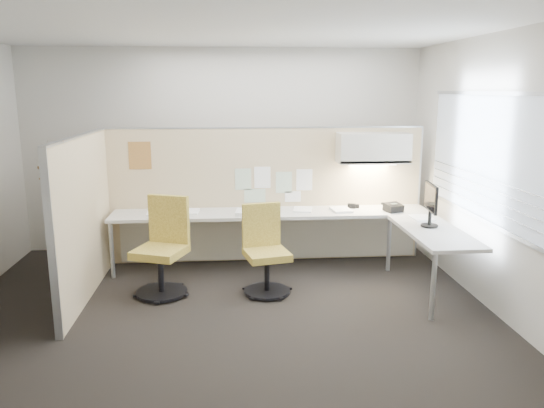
{
  "coord_description": "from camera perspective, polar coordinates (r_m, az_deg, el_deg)",
  "views": [
    {
      "loc": [
        0.08,
        -5.21,
        2.24
      ],
      "look_at": [
        0.56,
        0.8,
        0.93
      ],
      "focal_mm": 35.0,
      "sensor_mm": 36.0,
      "label": 1
    }
  ],
  "objects": [
    {
      "name": "floor",
      "position": [
        5.67,
        -5.12,
        -11.12
      ],
      "size": [
        5.5,
        4.5,
        0.01
      ],
      "primitive_type": "cube",
      "color": "black",
      "rests_on": "ground"
    },
    {
      "name": "paper_stack_1",
      "position": [
        6.7,
        -8.89,
        -0.82
      ],
      "size": [
        0.25,
        0.31,
        0.02
      ],
      "primitive_type": "cube",
      "rotation": [
        0.0,
        0.0,
        -0.06
      ],
      "color": "white",
      "rests_on": "desk"
    },
    {
      "name": "task_light_strip",
      "position": [
        6.91,
        10.74,
        4.22
      ],
      "size": [
        0.6,
        0.06,
        0.02
      ],
      "primitive_type": "cube",
      "color": "#FFEABF",
      "rests_on": "overhead_bin"
    },
    {
      "name": "chair_left",
      "position": [
        6.01,
        -11.62,
        -4.85
      ],
      "size": [
        0.65,
        0.66,
        1.07
      ],
      "rotation": [
        0.0,
        0.0,
        -0.37
      ],
      "color": "black",
      "rests_on": "floor"
    },
    {
      "name": "ceiling",
      "position": [
        5.24,
        -5.73,
        18.38
      ],
      "size": [
        5.5,
        4.5,
        0.01
      ],
      "primitive_type": "cube",
      "color": "white",
      "rests_on": "wall_back"
    },
    {
      "name": "partition_back",
      "position": [
        6.96,
        -0.64,
        0.94
      ],
      "size": [
        4.1,
        0.06,
        1.75
      ],
      "primitive_type": "cube",
      "color": "#CCB88D",
      "rests_on": "floor"
    },
    {
      "name": "pinned_papers",
      "position": [
        6.9,
        0.03,
        2.18
      ],
      "size": [
        1.01,
        0.0,
        0.47
      ],
      "color": "#8CBF8C",
      "rests_on": "partition_back"
    },
    {
      "name": "paper_stack_4",
      "position": [
        6.77,
        7.44,
        -0.63
      ],
      "size": [
        0.26,
        0.32,
        0.03
      ],
      "primitive_type": "cube",
      "rotation": [
        0.0,
        0.0,
        0.12
      ],
      "color": "white",
      "rests_on": "desk"
    },
    {
      "name": "wall_back",
      "position": [
        7.51,
        -5.21,
        5.78
      ],
      "size": [
        5.5,
        0.02,
        2.8
      ],
      "primitive_type": "cube",
      "color": "beige",
      "rests_on": "ground"
    },
    {
      "name": "tape_dispenser",
      "position": [
        6.94,
        8.56,
        -0.2
      ],
      "size": [
        0.11,
        0.09,
        0.06
      ],
      "primitive_type": "cube",
      "rotation": [
        0.0,
        0.0,
        -0.34
      ],
      "color": "black",
      "rests_on": "desk"
    },
    {
      "name": "monitor",
      "position": [
        6.14,
        16.71,
        0.17
      ],
      "size": [
        0.19,
        0.46,
        0.48
      ],
      "rotation": [
        0.0,
        0.0,
        1.46
      ],
      "color": "black",
      "rests_on": "desk"
    },
    {
      "name": "desk",
      "position": [
        6.6,
        2.95,
        -2.14
      ],
      "size": [
        4.0,
        2.07,
        0.73
      ],
      "color": "beige",
      "rests_on": "floor"
    },
    {
      "name": "wall_front",
      "position": [
        3.08,
        -5.88,
        -3.7
      ],
      "size": [
        5.5,
        0.02,
        2.8
      ],
      "primitive_type": "cube",
      "color": "beige",
      "rests_on": "ground"
    },
    {
      "name": "chair_right",
      "position": [
        5.93,
        -0.75,
        -5.26
      ],
      "size": [
        0.55,
        0.56,
        0.98
      ],
      "rotation": [
        0.0,
        0.0,
        0.22
      ],
      "color": "black",
      "rests_on": "floor"
    },
    {
      "name": "paper_stack_0",
      "position": [
        6.68,
        -12.31,
        -0.96
      ],
      "size": [
        0.25,
        0.31,
        0.03
      ],
      "primitive_type": "cube",
      "rotation": [
        0.0,
        0.0,
        0.06
      ],
      "color": "white",
      "rests_on": "desk"
    },
    {
      "name": "paper_stack_2",
      "position": [
        6.53,
        -2.87,
        -0.91
      ],
      "size": [
        0.26,
        0.32,
        0.05
      ],
      "primitive_type": "cube",
      "rotation": [
        0.0,
        0.0,
        -0.12
      ],
      "color": "white",
      "rests_on": "desk"
    },
    {
      "name": "stapler",
      "position": [
        6.94,
        8.77,
        -0.25
      ],
      "size": [
        0.14,
        0.06,
        0.05
      ],
      "primitive_type": "cube",
      "rotation": [
        0.0,
        0.0,
        0.14
      ],
      "color": "black",
      "rests_on": "desk"
    },
    {
      "name": "overhead_bin",
      "position": [
        6.88,
        10.81,
        5.95
      ],
      "size": [
        0.9,
        0.36,
        0.38
      ],
      "primitive_type": "cube",
      "color": "beige",
      "rests_on": "partition_back"
    },
    {
      "name": "phone",
      "position": [
        6.84,
        12.87,
        -0.38
      ],
      "size": [
        0.26,
        0.25,
        0.12
      ],
      "rotation": [
        0.0,
        0.0,
        0.32
      ],
      "color": "black",
      "rests_on": "desk"
    },
    {
      "name": "partition_left",
      "position": [
        6.08,
        -19.54,
        -1.45
      ],
      "size": [
        0.06,
        2.2,
        1.75
      ],
      "primitive_type": "cube",
      "color": "#CCB88D",
      "rests_on": "floor"
    },
    {
      "name": "paper_stack_3",
      "position": [
        6.77,
        3.33,
        -0.59
      ],
      "size": [
        0.28,
        0.34,
        0.02
      ],
      "primitive_type": "cube",
      "rotation": [
        0.0,
        0.0,
        -0.2
      ],
      "color": "white",
      "rests_on": "desk"
    },
    {
      "name": "poster",
      "position": [
        6.92,
        -14.03,
        5.08
      ],
      "size": [
        0.28,
        0.0,
        0.35
      ],
      "primitive_type": "cube",
      "color": "orange",
      "rests_on": "partition_back"
    },
    {
      "name": "coat_hook",
      "position": [
        5.3,
        -22.81,
        2.22
      ],
      "size": [
        0.18,
        0.49,
        1.46
      ],
      "color": "silver",
      "rests_on": "partition_left"
    },
    {
      "name": "window_pane",
      "position": [
        5.88,
        22.24,
        4.6
      ],
      "size": [
        0.01,
        2.8,
        1.3
      ],
      "primitive_type": "cube",
      "color": "#97A2B0",
      "rests_on": "wall_right"
    },
    {
      "name": "paper_stack_5",
      "position": [
        6.55,
        15.79,
        -1.46
      ],
      "size": [
        0.25,
        0.31,
        0.02
      ],
      "primitive_type": "cube",
      "rotation": [
        0.0,
        0.0,
        0.05
      ],
      "color": "white",
      "rests_on": "desk"
    },
    {
      "name": "wall_right",
      "position": [
        5.91,
        22.33,
        3.16
      ],
      "size": [
        0.02,
        4.5,
        2.8
      ],
      "primitive_type": "cube",
      "color": "beige",
      "rests_on": "ground"
    }
  ]
}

